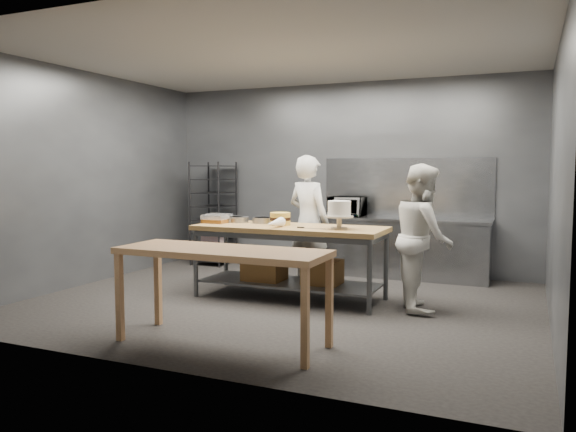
# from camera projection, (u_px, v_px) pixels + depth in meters

# --- Properties ---
(ground) EXTENTS (6.00, 6.00, 0.00)m
(ground) POSITION_uv_depth(u_px,v_px,m) (282.00, 302.00, 6.89)
(ground) COLOR black
(ground) RESTS_ON ground
(back_wall) EXTENTS (6.00, 0.04, 3.00)m
(back_wall) POSITION_uv_depth(u_px,v_px,m) (345.00, 177.00, 9.05)
(back_wall) COLOR #4C4F54
(back_wall) RESTS_ON ground
(work_table) EXTENTS (2.40, 0.90, 0.92)m
(work_table) POSITION_uv_depth(u_px,v_px,m) (289.00, 253.00, 7.06)
(work_table) COLOR olive
(work_table) RESTS_ON ground
(near_counter) EXTENTS (2.00, 0.70, 0.90)m
(near_counter) POSITION_uv_depth(u_px,v_px,m) (222.00, 258.00, 5.20)
(near_counter) COLOR #986B3F
(near_counter) RESTS_ON ground
(back_counter) EXTENTS (2.60, 0.60, 0.90)m
(back_counter) POSITION_uv_depth(u_px,v_px,m) (401.00, 247.00, 8.45)
(back_counter) COLOR slate
(back_counter) RESTS_ON ground
(splashback_panel) EXTENTS (2.60, 0.02, 0.90)m
(splashback_panel) POSITION_uv_depth(u_px,v_px,m) (406.00, 187.00, 8.65)
(splashback_panel) COLOR slate
(splashback_panel) RESTS_ON back_counter
(speed_rack) EXTENTS (0.60, 0.65, 1.75)m
(speed_rack) POSITION_uv_depth(u_px,v_px,m) (214.00, 214.00, 9.62)
(speed_rack) COLOR black
(speed_rack) RESTS_ON ground
(chef_behind) EXTENTS (0.77, 0.63, 1.82)m
(chef_behind) POSITION_uv_depth(u_px,v_px,m) (309.00, 222.00, 7.71)
(chef_behind) COLOR silver
(chef_behind) RESTS_ON ground
(chef_right) EXTENTS (0.87, 0.98, 1.70)m
(chef_right) POSITION_uv_depth(u_px,v_px,m) (423.00, 237.00, 6.49)
(chef_right) COLOR silver
(chef_right) RESTS_ON ground
(microwave) EXTENTS (0.54, 0.37, 0.30)m
(microwave) POSITION_uv_depth(u_px,v_px,m) (347.00, 206.00, 8.74)
(microwave) COLOR black
(microwave) RESTS_ON back_counter
(frosted_cake_stand) EXTENTS (0.34, 0.34, 0.34)m
(frosted_cake_stand) POSITION_uv_depth(u_px,v_px,m) (339.00, 211.00, 6.65)
(frosted_cake_stand) COLOR #BDB197
(frosted_cake_stand) RESTS_ON work_table
(layer_cake) EXTENTS (0.26, 0.26, 0.16)m
(layer_cake) POSITION_uv_depth(u_px,v_px,m) (280.00, 219.00, 7.14)
(layer_cake) COLOR #E7B949
(layer_cake) RESTS_ON work_table
(cake_pans) EXTENTS (0.75, 0.36, 0.07)m
(cake_pans) POSITION_uv_depth(u_px,v_px,m) (249.00, 220.00, 7.50)
(cake_pans) COLOR gray
(cake_pans) RESTS_ON work_table
(piping_bag) EXTENTS (0.13, 0.38, 0.12)m
(piping_bag) POSITION_uv_depth(u_px,v_px,m) (274.00, 223.00, 6.78)
(piping_bag) COLOR white
(piping_bag) RESTS_ON work_table
(offset_spatula) EXTENTS (0.36, 0.02, 0.02)m
(offset_spatula) POSITION_uv_depth(u_px,v_px,m) (307.00, 228.00, 6.75)
(offset_spatula) COLOR slate
(offset_spatula) RESTS_ON work_table
(pastry_clamshells) EXTENTS (0.35, 0.39, 0.11)m
(pastry_clamshells) POSITION_uv_depth(u_px,v_px,m) (217.00, 218.00, 7.49)
(pastry_clamshells) COLOR #934F1D
(pastry_clamshells) RESTS_ON work_table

